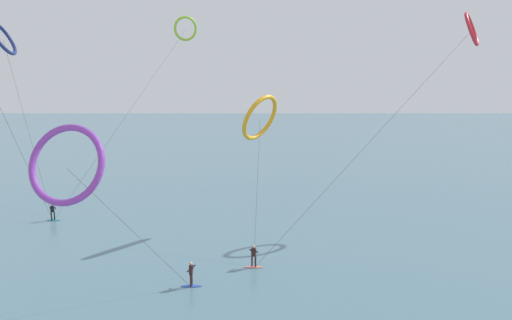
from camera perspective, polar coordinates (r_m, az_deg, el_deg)
name	(u,v)px	position (r m, az deg, el deg)	size (l,w,h in m)	color
sea_water	(255,139)	(117.39, -0.17, 2.47)	(400.00, 200.00, 0.08)	slate
surfer_cobalt	(189,276)	(33.50, -7.87, -13.37)	(1.40, 0.61, 1.70)	#2647B7
surfer_coral	(252,258)	(36.37, -0.50, -11.43)	(1.40, 0.66, 1.70)	#EA7260
surfer_teal	(50,213)	(52.13, -23.05, -5.81)	(1.40, 0.63, 1.70)	teal
kite_navy	(1,38)	(54.39, -27.87, 12.55)	(5.67, 3.88, 19.55)	navy
kite_crimson	(469,30)	(53.45, 23.77, 13.87)	(22.92, 16.73, 20.47)	red
kite_lime	(183,29)	(68.93, -8.57, 15.03)	(12.16, 22.73, 22.56)	#8CC62D
kite_amber	(258,118)	(44.48, 0.24, 4.99)	(4.55, 12.87, 12.58)	orange
kite_violet	(64,165)	(30.64, -21.66, -0.53)	(9.52, 4.12, 11.19)	purple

